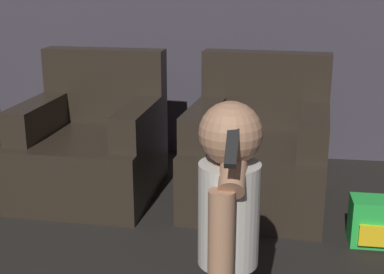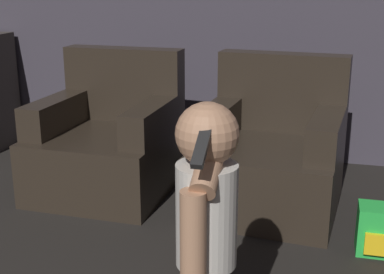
{
  "view_description": "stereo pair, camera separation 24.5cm",
  "coord_description": "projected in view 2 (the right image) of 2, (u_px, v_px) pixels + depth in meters",
  "views": [
    {
      "loc": [
        0.13,
        0.55,
        1.31
      ],
      "look_at": [
        -0.21,
        2.87,
        0.61
      ],
      "focal_mm": 50.0,
      "sensor_mm": 36.0,
      "label": 1
    },
    {
      "loc": [
        0.37,
        0.6,
        1.31
      ],
      "look_at": [
        -0.21,
        2.87,
        0.61
      ],
      "focal_mm": 50.0,
      "sensor_mm": 36.0,
      "label": 2
    }
  ],
  "objects": [
    {
      "name": "armchair_left",
      "position": [
        109.0,
        143.0,
        3.4
      ],
      "size": [
        0.82,
        0.86,
        0.87
      ],
      "rotation": [
        0.0,
        0.0,
        -0.04
      ],
      "color": "black",
      "rests_on": "ground_plane"
    },
    {
      "name": "armchair_right",
      "position": [
        271.0,
        155.0,
        3.16
      ],
      "size": [
        0.87,
        0.91,
        0.87
      ],
      "rotation": [
        0.0,
        0.0,
        -0.1
      ],
      "color": "black",
      "rests_on": "ground_plane"
    },
    {
      "name": "person_toddler",
      "position": [
        206.0,
        216.0,
        1.77
      ],
      "size": [
        0.21,
        0.36,
        0.94
      ],
      "rotation": [
        0.0,
        0.0,
        -1.68
      ],
      "color": "#474C56",
      "rests_on": "ground_plane"
    },
    {
      "name": "toy_backpack",
      "position": [
        381.0,
        231.0,
        2.62
      ],
      "size": [
        0.23,
        0.18,
        0.24
      ],
      "color": "green",
      "rests_on": "ground_plane"
    }
  ]
}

